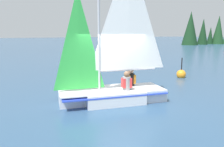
{
  "coord_description": "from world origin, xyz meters",
  "views": [
    {
      "loc": [
        -3.67,
        -7.05,
        2.52
      ],
      "look_at": [
        0.0,
        0.0,
        1.06
      ],
      "focal_mm": 35.0,
      "sensor_mm": 36.0,
      "label": 1
    }
  ],
  "objects_px": {
    "sailboat_main": "(113,81)",
    "sailor_helm": "(127,86)",
    "buoy_marker": "(181,74)",
    "sailor_crew": "(131,82)"
  },
  "relations": [
    {
      "from": "sailor_crew",
      "to": "buoy_marker",
      "type": "distance_m",
      "value": 5.13
    },
    {
      "from": "sailor_crew",
      "to": "sailor_helm",
      "type": "bearing_deg",
      "value": 56.32
    },
    {
      "from": "sailboat_main",
      "to": "sailor_helm",
      "type": "relative_size",
      "value": 4.74
    },
    {
      "from": "sailboat_main",
      "to": "sailor_crew",
      "type": "relative_size",
      "value": 4.74
    },
    {
      "from": "sailor_helm",
      "to": "buoy_marker",
      "type": "distance_m",
      "value": 5.77
    },
    {
      "from": "sailor_crew",
      "to": "buoy_marker",
      "type": "height_order",
      "value": "sailor_crew"
    },
    {
      "from": "sailboat_main",
      "to": "sailor_helm",
      "type": "height_order",
      "value": "sailboat_main"
    },
    {
      "from": "buoy_marker",
      "to": "sailor_helm",
      "type": "bearing_deg",
      "value": -154.62
    },
    {
      "from": "sailor_helm",
      "to": "buoy_marker",
      "type": "height_order",
      "value": "sailor_helm"
    },
    {
      "from": "sailboat_main",
      "to": "sailor_helm",
      "type": "xyz_separation_m",
      "value": [
        0.38,
        -0.33,
        -0.16
      ]
    }
  ]
}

